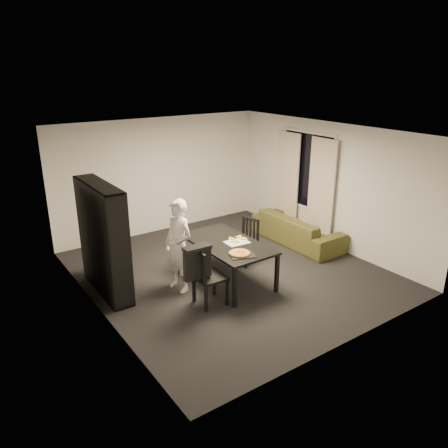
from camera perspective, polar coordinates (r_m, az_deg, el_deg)
room at (r=7.79m, az=0.86°, el=2.39°), size 5.01×5.51×2.61m
window_pane at (r=9.75m, az=10.81°, el=6.88°), size 0.02×1.40×1.60m
window_frame at (r=9.75m, az=10.79°, el=6.87°), size 0.03×1.52×1.72m
curtain_left at (r=9.43m, az=12.54°, el=4.11°), size 0.03×0.70×2.25m
curtain_right at (r=10.13m, az=8.26°, el=5.48°), size 0.03×0.70×2.25m
bookshelf at (r=7.48m, az=-15.48°, el=-1.96°), size 0.35×1.50×1.90m
dining_table at (r=7.68m, az=0.43°, el=-2.87°), size 0.98×1.76×0.74m
chair_left at (r=6.95m, az=-2.50°, el=-6.48°), size 0.47×0.47×0.98m
chair_right at (r=8.50m, az=3.04°, el=-1.77°), size 0.50×0.50×0.89m
draped_jacket at (r=6.78m, az=-3.51°, el=-4.84°), size 0.46×0.21×0.54m
person at (r=7.38m, az=-5.95°, el=-2.85°), size 0.51×0.66×1.61m
baking_tray at (r=7.16m, az=2.37°, el=-4.05°), size 0.48×0.43×0.01m
pepperoni_pizza at (r=7.17m, az=2.05°, el=-3.81°), size 0.35×0.35×0.03m
kitchen_towel at (r=7.66m, az=1.69°, el=-2.40°), size 0.41×0.32×0.01m
pizza_slices at (r=7.78m, az=1.72°, el=-1.95°), size 0.46×0.42×0.01m
sofa at (r=9.61m, az=9.54°, el=-0.64°), size 0.84×2.15×0.63m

